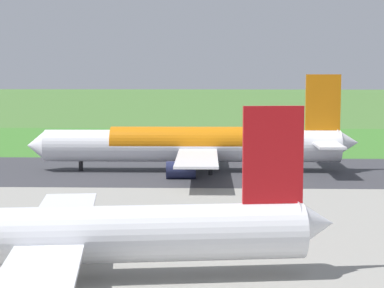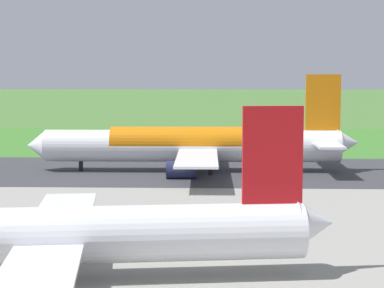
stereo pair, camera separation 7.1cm
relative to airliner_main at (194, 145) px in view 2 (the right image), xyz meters
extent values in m
plane|color=#477233|center=(0.89, 0.00, -4.35)|extent=(800.00, 800.00, 0.00)
cube|color=#38383D|center=(0.89, 0.00, -4.32)|extent=(600.00, 31.88, 0.06)
cube|color=gray|center=(0.89, 59.24, -4.33)|extent=(440.00, 110.00, 0.05)
cube|color=#3C782B|center=(0.89, -38.12, -4.33)|extent=(600.00, 80.00, 0.04)
cylinder|color=white|center=(0.38, 0.00, -0.15)|extent=(48.05, 5.72, 5.20)
cone|color=white|center=(25.88, 0.28, -0.15)|extent=(3.05, 4.97, 4.94)
cone|color=white|center=(-24.82, -0.27, 0.45)|extent=(3.55, 4.46, 4.42)
cube|color=orange|center=(-20.74, -0.23, 6.95)|extent=(5.61, 0.56, 9.00)
cube|color=white|center=(-20.80, 5.27, 0.65)|extent=(4.10, 9.04, 0.36)
cube|color=white|center=(-20.68, -5.73, 0.65)|extent=(4.10, 9.04, 0.36)
cube|color=white|center=(-0.74, 10.99, -0.55)|extent=(6.24, 22.06, 0.35)
cube|color=white|center=(-0.50, -11.01, -0.55)|extent=(6.24, 22.06, 0.35)
cylinder|color=#23284C|center=(1.80, 7.52, -3.03)|extent=(4.53, 2.85, 2.80)
cylinder|color=#23284C|center=(1.96, -7.48, -3.03)|extent=(4.53, 2.85, 2.80)
cylinder|color=black|center=(18.62, 0.20, -2.64)|extent=(0.70, 0.70, 3.42)
cylinder|color=black|center=(-2.66, 3.97, -2.64)|extent=(0.70, 0.70, 3.42)
cylinder|color=black|center=(-2.58, -4.03, -2.64)|extent=(0.70, 0.70, 3.42)
cylinder|color=orange|center=(0.38, 0.00, 0.37)|extent=(26.46, 5.51, 5.23)
cylinder|color=white|center=(10.47, 58.42, -0.65)|extent=(42.58, 9.89, 4.59)
cone|color=white|center=(-11.58, 55.62, -0.12)|extent=(3.55, 4.26, 3.90)
cube|color=red|center=(-8.01, 56.07, 5.62)|extent=(4.96, 1.06, 7.94)
cube|color=white|center=(8.37, 67.94, -1.00)|extent=(7.70, 19.92, 0.31)
cube|color=white|center=(10.82, 48.69, -1.00)|extent=(7.70, 19.92, 0.31)
cylinder|color=black|center=(10.47, 58.42, -3.65)|extent=(0.71, 0.71, 1.41)
cylinder|color=slate|center=(-13.01, -39.62, -3.18)|extent=(0.10, 0.10, 2.34)
cube|color=red|center=(-13.01, -39.64, -1.71)|extent=(0.60, 0.04, 0.60)
cone|color=orange|center=(-6.41, -41.13, -4.08)|extent=(0.40, 0.40, 0.55)
camera|label=1|loc=(-3.27, 111.65, 12.76)|focal=64.68mm
camera|label=2|loc=(-3.34, 111.65, 12.76)|focal=64.68mm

